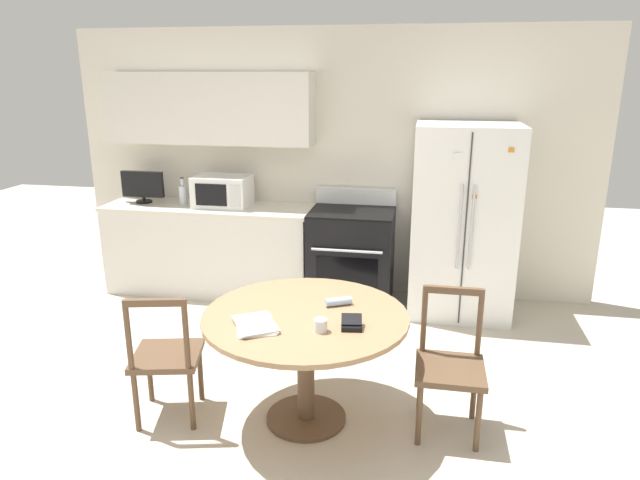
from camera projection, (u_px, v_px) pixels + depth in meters
ground_plane at (258, 435)px, 3.57m from camera, size 14.00×14.00×0.00m
back_wall at (299, 149)px, 5.66m from camera, size 5.20×0.44×2.60m
kitchen_counter at (211, 248)px, 5.81m from camera, size 2.09×0.64×0.90m
refrigerator at (463, 221)px, 5.18m from camera, size 0.91×0.75×1.75m
oven_range at (351, 256)px, 5.52m from camera, size 0.79×0.68×1.08m
microwave at (223, 191)px, 5.62m from camera, size 0.54×0.38×0.30m
countertop_tv at (143, 186)px, 5.76m from camera, size 0.44×0.16×0.32m
counter_bottle at (183, 194)px, 5.69m from camera, size 0.08×0.08×0.28m
dining_table at (306, 333)px, 3.56m from camera, size 1.28×1.28×0.75m
dining_chair_right at (450, 367)px, 3.52m from camera, size 0.42×0.42×0.90m
dining_chair_left at (166, 357)px, 3.64m from camera, size 0.50×0.50×0.90m
candle_glass at (321, 326)px, 3.28m from camera, size 0.08×0.08×0.08m
folded_napkin at (338, 302)px, 3.65m from camera, size 0.18×0.12×0.05m
wallet at (352, 324)px, 3.33m from camera, size 0.14×0.14×0.07m
mail_stack at (255, 325)px, 3.35m from camera, size 0.34×0.37×0.02m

